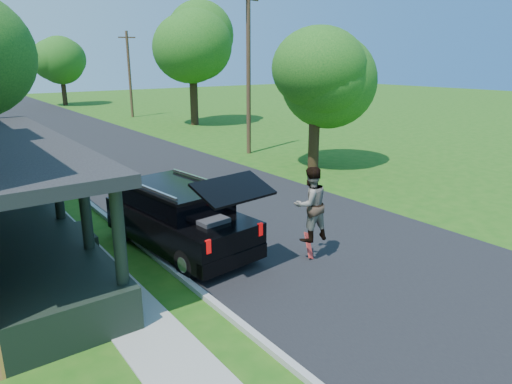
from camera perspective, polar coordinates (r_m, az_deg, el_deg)
ground at (r=11.78m, az=14.70°, el=-9.61°), size 140.00×140.00×0.00m
street at (r=28.27m, az=-18.37°, el=5.22°), size 8.00×120.00×0.02m
curb at (r=27.34m, az=-26.43°, el=3.98°), size 0.15×120.00×0.12m
black_suv at (r=12.53m, az=-9.50°, el=-3.12°), size 2.49×5.34×2.40m
skateboarder at (r=11.57m, az=6.82°, el=-1.52°), size 1.02×0.83×1.93m
skateboard at (r=12.17m, az=6.60°, el=-6.74°), size 0.38×0.48×0.63m
tree_right_near at (r=21.62m, az=7.43°, el=14.98°), size 4.95×5.04×6.91m
tree_right_mid at (r=36.67m, az=-8.13°, el=18.51°), size 6.58×6.65×9.66m
tree_right_far at (r=56.33m, az=-23.29°, el=14.84°), size 6.06×6.12×7.73m
utility_pole_near at (r=24.93m, az=-0.95°, el=14.82°), size 1.46×0.42×8.51m
utility_pole_far at (r=42.74m, az=-15.54°, el=14.09°), size 1.41×0.57×7.34m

